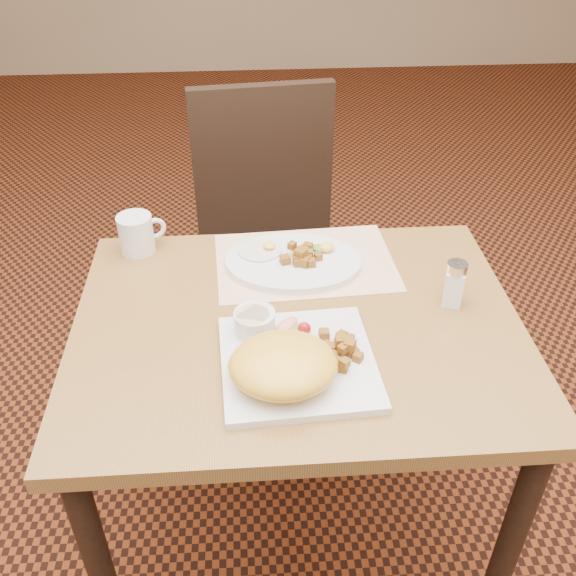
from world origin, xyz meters
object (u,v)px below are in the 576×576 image
at_px(chair_far, 270,238).
at_px(plate_square, 298,362).
at_px(table, 297,363).
at_px(salt_shaker, 454,283).
at_px(coffee_mug, 137,234).
at_px(plate_oval, 293,262).

height_order(chair_far, plate_square, chair_far).
bearing_deg(table, chair_far, 92.42).
bearing_deg(table, plate_square, -94.65).
distance_m(chair_far, salt_shaker, 0.76).
height_order(plate_square, salt_shaker, salt_shaker).
distance_m(table, salt_shaker, 0.36).
bearing_deg(plate_square, table, 85.35).
height_order(table, plate_square, plate_square).
bearing_deg(chair_far, plate_square, 84.97).
bearing_deg(plate_square, chair_far, 91.30).
bearing_deg(salt_shaker, table, -172.86).
relative_size(table, chair_far, 0.93).
distance_m(plate_square, coffee_mug, 0.54).
xyz_separation_m(table, plate_square, (-0.01, -0.13, 0.12)).
xyz_separation_m(table, coffee_mug, (-0.35, 0.29, 0.15)).
xyz_separation_m(plate_square, plate_oval, (0.02, 0.32, 0.00)).
xyz_separation_m(chair_far, plate_oval, (0.03, -0.47, 0.22)).
height_order(chair_far, plate_oval, chair_far).
distance_m(salt_shaker, coffee_mug, 0.72).
relative_size(plate_square, plate_oval, 0.92).
relative_size(plate_square, coffee_mug, 2.59).
bearing_deg(plate_square, plate_oval, 87.19).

